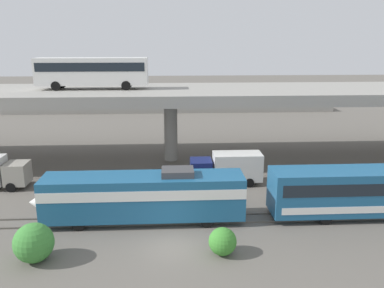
{
  "coord_description": "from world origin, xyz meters",
  "views": [
    {
      "loc": [
        0.02,
        -24.03,
        13.54
      ],
      "look_at": [
        2.25,
        16.71,
        2.72
      ],
      "focal_mm": 37.0,
      "sensor_mm": 36.0,
      "label": 1
    }
  ],
  "objects": [
    {
      "name": "train_locomotive",
      "position": [
        -2.85,
        4.0,
        2.19
      ],
      "size": [
        16.11,
        3.04,
        4.18
      ],
      "rotation": [
        0.0,
        0.0,
        3.14
      ],
      "color": "#1E5984",
      "rests_on": "ground_plane"
    },
    {
      "name": "parked_car_1",
      "position": [
        1.17,
        52.45,
        2.13
      ],
      "size": [
        4.15,
        1.91,
        1.5
      ],
      "rotation": [
        0.0,
        0.0,
        3.14
      ],
      "color": "#515459",
      "rests_on": "pier_parking_lot"
    },
    {
      "name": "harbor_water",
      "position": [
        0.0,
        78.0,
        0.0
      ],
      "size": [
        140.0,
        36.0,
        0.01
      ],
      "primitive_type": "cube",
      "color": "navy",
      "rests_on": "ground_plane"
    },
    {
      "name": "parked_car_3",
      "position": [
        5.75,
        54.14,
        2.13
      ],
      "size": [
        4.06,
        1.94,
        1.5
      ],
      "color": "navy",
      "rests_on": "pier_parking_lot"
    },
    {
      "name": "shrub_left",
      "position": [
        -8.64,
        -1.27,
        1.25
      ],
      "size": [
        2.51,
        2.51,
        2.51
      ],
      "primitive_type": "sphere",
      "color": "#3B8536",
      "rests_on": "ground_plane"
    },
    {
      "name": "parked_car_0",
      "position": [
        20.61,
        54.16,
        2.13
      ],
      "size": [
        4.63,
        1.98,
        1.5
      ],
      "color": "maroon",
      "rests_on": "pier_parking_lot"
    },
    {
      "name": "rail_strip_far",
      "position": [
        0.0,
        4.73,
        0.06
      ],
      "size": [
        110.0,
        0.12,
        0.12
      ],
      "primitive_type": "cube",
      "color": "#59544C",
      "rests_on": "ground_plane"
    },
    {
      "name": "ground_plane",
      "position": [
        0.0,
        0.0,
        0.0
      ],
      "size": [
        260.0,
        260.0,
        0.0
      ],
      "primitive_type": "plane",
      "color": "#605B54"
    },
    {
      "name": "shrub_right",
      "position": [
        3.25,
        -1.14,
        0.91
      ],
      "size": [
        1.83,
        1.83,
        1.83
      ],
      "primitive_type": "sphere",
      "color": "#3B862F",
      "rests_on": "ground_plane"
    },
    {
      "name": "service_truck_east",
      "position": [
        5.45,
        11.82,
        1.64
      ],
      "size": [
        6.8,
        2.46,
        3.04
      ],
      "rotation": [
        0.0,
        0.0,
        3.14
      ],
      "color": "navy",
      "rests_on": "ground_plane"
    },
    {
      "name": "transit_bus_on_overpass",
      "position": [
        -8.45,
        20.19,
        10.28
      ],
      "size": [
        12.0,
        2.68,
        3.4
      ],
      "color": "silver",
      "rests_on": "highway_overpass"
    },
    {
      "name": "parked_car_5",
      "position": [
        -12.55,
        57.43,
        2.13
      ],
      "size": [
        4.69,
        1.85,
        1.5
      ],
      "color": "maroon",
      "rests_on": "pier_parking_lot"
    },
    {
      "name": "parked_car_2",
      "position": [
        0.96,
        57.02,
        2.13
      ],
      "size": [
        4.25,
        1.82,
        1.5
      ],
      "color": "navy",
      "rests_on": "pier_parking_lot"
    },
    {
      "name": "highway_overpass",
      "position": [
        0.0,
        20.0,
        7.49
      ],
      "size": [
        96.0,
        12.34,
        8.22
      ],
      "color": "gray",
      "rests_on": "ground_plane"
    },
    {
      "name": "pier_parking_lot",
      "position": [
        0.0,
        55.0,
        0.68
      ],
      "size": [
        62.86,
        10.38,
        1.36
      ],
      "primitive_type": "cube",
      "color": "gray",
      "rests_on": "ground_plane"
    },
    {
      "name": "parked_car_4",
      "position": [
        23.92,
        56.62,
        2.13
      ],
      "size": [
        4.39,
        1.84,
        1.5
      ],
      "rotation": [
        0.0,
        0.0,
        3.14
      ],
      "color": "#515459",
      "rests_on": "pier_parking_lot"
    },
    {
      "name": "rail_strip_near",
      "position": [
        0.0,
        3.27,
        0.06
      ],
      "size": [
        110.0,
        0.12,
        0.12
      ],
      "primitive_type": "cube",
      "color": "#59544C",
      "rests_on": "ground_plane"
    }
  ]
}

